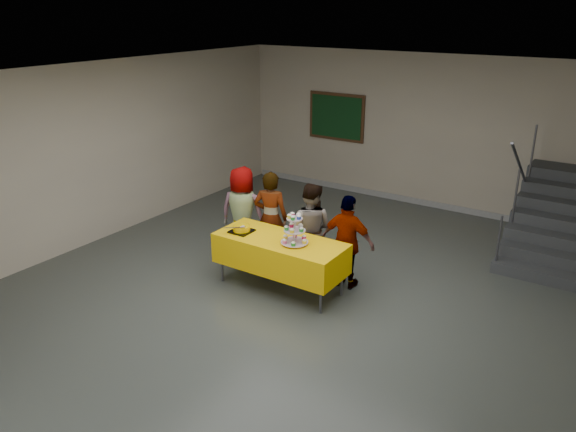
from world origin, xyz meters
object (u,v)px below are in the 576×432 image
Objects in this scene: staircase at (558,221)px; noticeboard at (336,117)px; schoolchild_c at (310,229)px; schoolchild_d at (348,242)px; bake_table at (280,253)px; cupcake_stand at (295,232)px; schoolchild_a at (242,213)px; bear_cake at (242,228)px; schoolchild_b at (271,218)px.

noticeboard is (-4.67, 0.84, 1.11)m from staircase.
schoolchild_d is at bearing 158.56° from schoolchild_c.
schoolchild_c is at bearing -134.30° from staircase.
noticeboard reaches higher than schoolchild_c.
cupcake_stand reaches higher than bake_table.
schoolchild_a is 1.90m from schoolchild_d.
schoolchild_d is (1.38, 0.66, -0.14)m from bear_cake.
cupcake_stand is 0.89m from bear_cake.
bake_table is 1.32× the size of schoolchild_c.
bake_table is 1.45× the size of noticeboard.
cupcake_stand is 0.34× the size of noticeboard.
schoolchild_a is at bearing -12.50° from schoolchild_b.
noticeboard is at bearing 169.85° from staircase.
schoolchild_a is at bearing 155.46° from cupcake_stand.
schoolchild_b is (-0.62, 0.65, 0.19)m from bake_table.
schoolchild_b reaches higher than bake_table.
bear_cake is 0.26× the size of schoolchild_d.
staircase reaches higher than schoolchild_c.
bake_table is 0.92m from schoolchild_b.
noticeboard is at bearing 102.32° from bear_cake.
bake_table is 4.80m from staircase.
schoolchild_b is at bearing 90.38° from bear_cake.
schoolchild_c is at bearing 47.36° from bear_cake.
schoolchild_c reaches higher than cupcake_stand.
schoolchild_a reaches higher than bake_table.
schoolchild_a is at bearing -2.40° from schoolchild_d.
schoolchild_d is at bearing 163.02° from schoolchild_a.
cupcake_stand is 1.24× the size of bear_cake.
bear_cake is at bearing -77.68° from noticeboard.
noticeboard reaches higher than schoolchild_a.
noticeboard is at bearing -99.05° from schoolchild_a.
schoolchild_c reaches higher than bake_table.
schoolchild_a is (-1.39, 0.64, -0.21)m from cupcake_stand.
bear_cake is 1.04m from schoolchild_c.
bear_cake is 0.15× the size of staircase.
staircase is (2.78, 3.74, -0.47)m from cupcake_stand.
schoolchild_c is at bearing 104.26° from cupcake_stand.
schoolchild_a is 1.00× the size of schoolchild_b.
schoolchild_c is at bearing 163.04° from schoolchild_b.
cupcake_stand is at bearing 139.29° from schoolchild_a.
staircase is at bearing -127.66° from schoolchild_d.
schoolchild_d is at bearing 158.35° from schoolchild_b.
noticeboard is (-1.71, 3.87, 0.89)m from schoolchild_c.
cupcake_stand is at bearing 48.99° from schoolchild_d.
staircase is at bearing 46.02° from bear_cake.
cupcake_stand is 4.68m from staircase.
staircase reaches higher than bake_table.
bear_cake is (-0.88, -0.05, -0.12)m from cupcake_stand.
schoolchild_b is (-0.00, 0.74, -0.08)m from bear_cake.
cupcake_stand is 1.14m from schoolchild_b.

